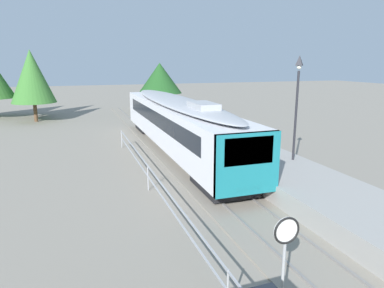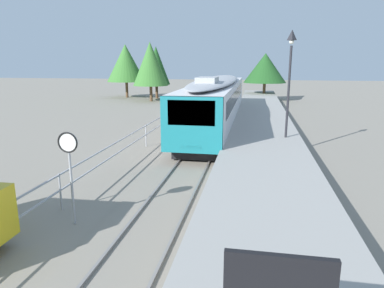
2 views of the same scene
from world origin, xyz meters
name	(u,v)px [view 1 (image 1 of 2)]	position (x,y,z in m)	size (l,w,h in m)	color
ground_plane	(150,183)	(-3.00, 22.00, 0.00)	(160.00, 160.00, 0.00)	gray
track_rails	(206,176)	(0.00, 22.00, 0.03)	(3.20, 60.00, 0.14)	gray
commuter_train	(176,121)	(0.00, 27.44, 2.15)	(2.82, 20.43, 3.74)	silver
station_platform	(260,163)	(3.25, 22.00, 0.45)	(3.90, 60.00, 0.90)	#999691
platform_lamp_mid_platform	(298,88)	(4.39, 20.65, 4.62)	(0.34, 0.34, 5.35)	#232328
speed_limit_sign	(285,247)	(-2.39, 11.15, 2.12)	(0.61, 0.10, 2.81)	#9EA0A5
carpark_fence	(228,283)	(-3.30, 12.00, 0.91)	(0.06, 36.06, 1.25)	#9EA0A5
tree_behind_carpark	(32,76)	(-10.00, 44.15, 4.53)	(4.31, 4.31, 7.15)	brown
tree_behind_station_far	(160,78)	(3.82, 47.48, 4.03)	(5.27, 5.27, 5.84)	brown
tree_distant_centre	(32,77)	(-10.36, 47.98, 4.30)	(3.63, 3.63, 6.78)	brown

